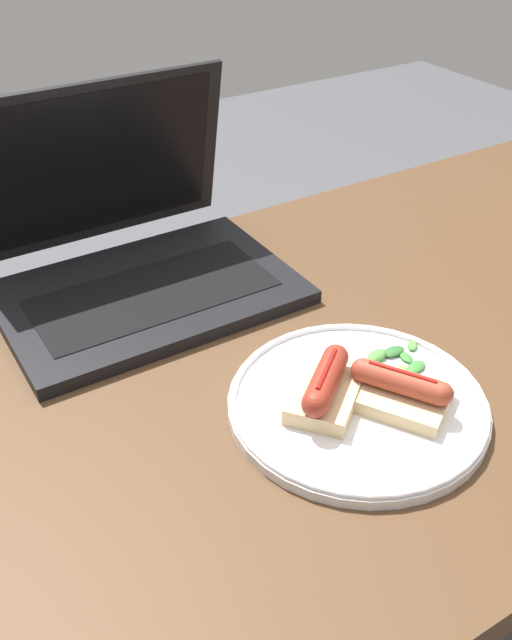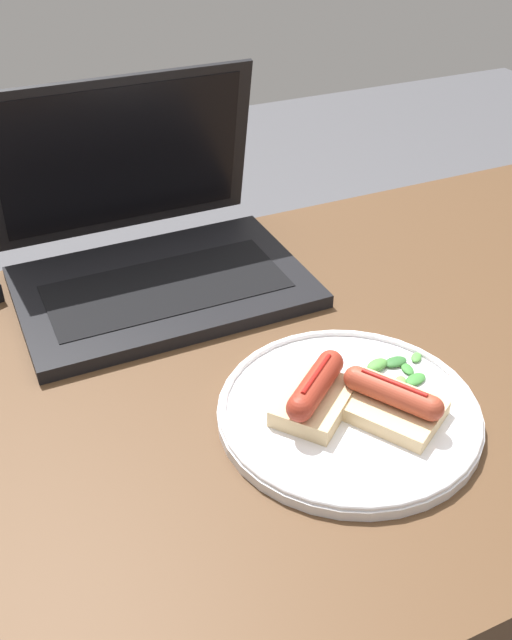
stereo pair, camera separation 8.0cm
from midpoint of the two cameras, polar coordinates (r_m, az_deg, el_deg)
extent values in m
cube|color=#4C331E|center=(0.88, 10.37, -3.10)|extent=(1.42, 0.72, 0.04)
cube|color=black|center=(0.95, -5.08, 2.58)|extent=(0.38, 0.25, 0.02)
cube|color=black|center=(0.93, -4.78, 2.63)|extent=(0.31, 0.14, 0.00)
cube|color=black|center=(1.02, -8.49, 12.70)|extent=(0.38, 0.06, 0.24)
cube|color=black|center=(1.02, -8.42, 12.67)|extent=(0.34, 0.04, 0.21)
cylinder|color=silver|center=(0.77, 10.40, -7.44)|extent=(0.28, 0.28, 0.01)
torus|color=silver|center=(0.76, 10.46, -7.01)|extent=(0.27, 0.27, 0.01)
cube|color=#D6B784|center=(0.76, 13.69, -7.00)|extent=(0.12, 0.13, 0.02)
cylinder|color=#9E3D28|center=(0.75, 13.91, -5.80)|extent=(0.07, 0.09, 0.03)
sphere|color=#9E3D28|center=(0.74, 16.91, -6.91)|extent=(0.03, 0.03, 0.03)
sphere|color=#9E3D28|center=(0.76, 11.00, -4.69)|extent=(0.03, 0.03, 0.03)
cylinder|color=red|center=(0.74, 14.05, -5.03)|extent=(0.04, 0.06, 0.01)
cube|color=#D6B784|center=(0.75, 7.77, -6.64)|extent=(0.11, 0.11, 0.02)
cylinder|color=maroon|center=(0.74, 7.91, -5.26)|extent=(0.08, 0.07, 0.03)
sphere|color=maroon|center=(0.71, 6.77, -7.15)|extent=(0.03, 0.03, 0.03)
sphere|color=maroon|center=(0.77, 8.96, -3.52)|extent=(0.03, 0.03, 0.03)
cylinder|color=red|center=(0.73, 8.00, -4.42)|extent=(0.06, 0.05, 0.01)
ellipsoid|color=#4C8E3D|center=(0.84, 15.37, -3.01)|extent=(0.02, 0.02, 0.01)
ellipsoid|color=#709E4C|center=(0.80, 14.21, -4.96)|extent=(0.02, 0.02, 0.01)
ellipsoid|color=#2D662D|center=(0.83, 13.82, -3.37)|extent=(0.03, 0.02, 0.01)
ellipsoid|color=#387A33|center=(0.83, 14.75, -3.91)|extent=(0.02, 0.02, 0.00)
ellipsoid|color=#4C8E3D|center=(0.82, 12.45, -3.63)|extent=(0.03, 0.02, 0.01)
ellipsoid|color=#387A33|center=(0.81, 15.43, -4.69)|extent=(0.03, 0.02, 0.01)
camera|label=1|loc=(0.04, -87.14, 1.99)|focal=40.00mm
camera|label=2|loc=(0.04, 92.86, -1.99)|focal=40.00mm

